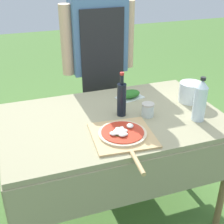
{
  "coord_description": "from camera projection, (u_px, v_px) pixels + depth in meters",
  "views": [
    {
      "loc": [
        -0.59,
        -1.65,
        1.73
      ],
      "look_at": [
        -0.01,
        0.0,
        0.82
      ],
      "focal_mm": 50.0,
      "sensor_mm": 36.0,
      "label": 1
    }
  ],
  "objects": [
    {
      "name": "prep_table",
      "position": [
        114.0,
        129.0,
        2.03
      ],
      "size": [
        1.42,
        0.9,
        0.78
      ],
      "color": "gray",
      "rests_on": "ground"
    },
    {
      "name": "pizza_on_peel",
      "position": [
        123.0,
        135.0,
        1.77
      ],
      "size": [
        0.38,
        0.55,
        0.06
      ],
      "rotation": [
        0.0,
        0.0,
        -0.09
      ],
      "color": "tan",
      "rests_on": "prep_table"
    },
    {
      "name": "mixing_tub",
      "position": [
        190.0,
        92.0,
        2.17
      ],
      "size": [
        0.16,
        0.16,
        0.14
      ],
      "primitive_type": "cylinder",
      "color": "silver",
      "rests_on": "prep_table"
    },
    {
      "name": "person_cook",
      "position": [
        99.0,
        54.0,
        2.57
      ],
      "size": [
        0.62,
        0.21,
        1.65
      ],
      "rotation": [
        0.0,
        0.0,
        3.16
      ],
      "color": "#70604C",
      "rests_on": "ground"
    },
    {
      "name": "sauce_jar",
      "position": [
        148.0,
        110.0,
        1.99
      ],
      "size": [
        0.08,
        0.08,
        0.09
      ],
      "color": "silver",
      "rests_on": "prep_table"
    },
    {
      "name": "herb_container",
      "position": [
        130.0,
        94.0,
        2.24
      ],
      "size": [
        0.21,
        0.16,
        0.06
      ],
      "rotation": [
        0.0,
        0.0,
        0.24
      ],
      "color": "silver",
      "rests_on": "prep_table"
    },
    {
      "name": "ground_plane",
      "position": [
        113.0,
        208.0,
        2.35
      ],
      "size": [
        12.0,
        12.0,
        0.0
      ],
      "primitive_type": "plane",
      "color": "#517F38"
    },
    {
      "name": "water_bottle",
      "position": [
        200.0,
        100.0,
        1.9
      ],
      "size": [
        0.08,
        0.08,
        0.28
      ],
      "color": "silver",
      "rests_on": "prep_table"
    },
    {
      "name": "oil_bottle",
      "position": [
        122.0,
        99.0,
        1.96
      ],
      "size": [
        0.06,
        0.06,
        0.29
      ],
      "color": "black",
      "rests_on": "prep_table"
    }
  ]
}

